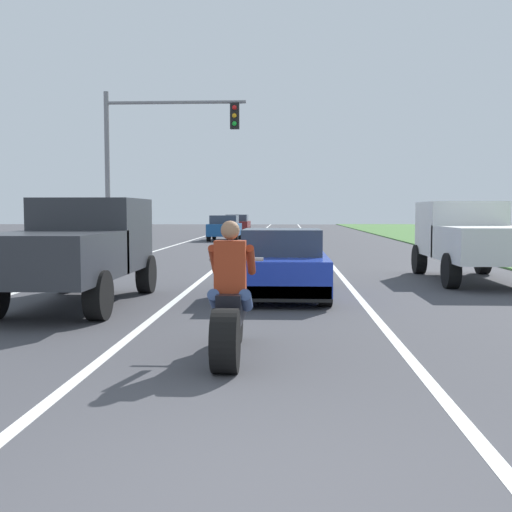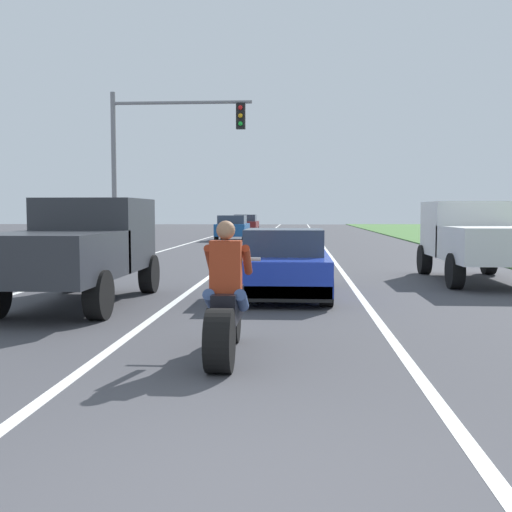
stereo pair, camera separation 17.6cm
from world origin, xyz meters
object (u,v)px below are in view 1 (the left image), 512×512
sports_car_blue (282,265)px  traffic_light_mast_near (151,147)px  pickup_truck_right_shoulder_white (470,236)px  pickup_truck_left_lane_dark_grey (78,245)px  motorcycle_with_rider (230,309)px  distant_car_far_ahead (225,228)px  distant_car_further_ahead (237,224)px

sports_car_blue → traffic_light_mast_near: size_ratio=0.72×
sports_car_blue → traffic_light_mast_near: bearing=116.9°
pickup_truck_right_shoulder_white → pickup_truck_left_lane_dark_grey: bearing=-152.2°
motorcycle_with_rider → pickup_truck_left_lane_dark_grey: pickup_truck_left_lane_dark_grey is taller
distant_car_far_ahead → distant_car_further_ahead: size_ratio=1.00×
motorcycle_with_rider → sports_car_blue: bearing=84.4°
distant_car_far_ahead → traffic_light_mast_near: bearing=-94.5°
sports_car_blue → pickup_truck_left_lane_dark_grey: size_ratio=0.90×
motorcycle_with_rider → sports_car_blue: size_ratio=0.51×
traffic_light_mast_near → distant_car_further_ahead: traffic_light_mast_near is taller
motorcycle_with_rider → traffic_light_mast_near: 16.02m
pickup_truck_right_shoulder_white → distant_car_further_ahead: 31.84m
pickup_truck_right_shoulder_white → distant_car_far_ahead: pickup_truck_right_shoulder_white is taller
pickup_truck_right_shoulder_white → traffic_light_mast_near: bearing=145.3°
distant_car_further_ahead → distant_car_far_ahead: bearing=-89.9°
pickup_truck_right_shoulder_white → traffic_light_mast_near: size_ratio=0.80×
pickup_truck_right_shoulder_white → distant_car_far_ahead: size_ratio=1.20×
sports_car_blue → pickup_truck_left_lane_dark_grey: bearing=-157.4°
pickup_truck_left_lane_dark_grey → distant_car_further_ahead: 35.17m
distant_car_far_ahead → distant_car_further_ahead: 9.54m
distant_car_far_ahead → motorcycle_with_rider: bearing=-84.1°
traffic_light_mast_near → distant_car_far_ahead: size_ratio=1.50×
sports_car_blue → pickup_truck_left_lane_dark_grey: pickup_truck_left_lane_dark_grey is taller
sports_car_blue → pickup_truck_left_lane_dark_grey: 4.09m
motorcycle_with_rider → distant_car_further_ahead: bearing=94.5°
motorcycle_with_rider → distant_car_far_ahead: 29.90m
sports_car_blue → pickup_truck_right_shoulder_white: (4.65, 2.86, 0.48)m
pickup_truck_left_lane_dark_grey → distant_car_far_ahead: 25.63m
pickup_truck_right_shoulder_white → distant_car_further_ahead: size_ratio=1.20×
traffic_light_mast_near → distant_car_further_ahead: size_ratio=1.50×
pickup_truck_right_shoulder_white → traffic_light_mast_near: 11.83m
distant_car_further_ahead → sports_car_blue: bearing=-83.8°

